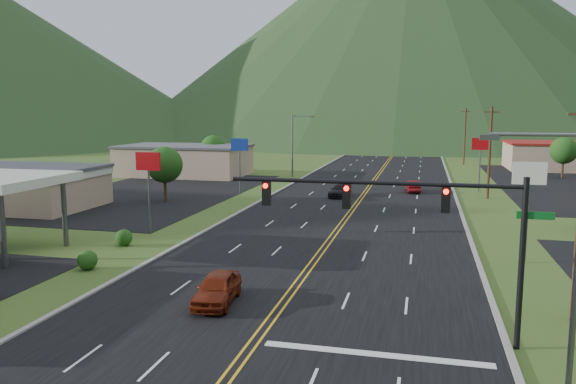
% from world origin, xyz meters
% --- Properties ---
extents(traffic_signal, '(13.10, 0.43, 7.00)m').
position_xyz_m(traffic_signal, '(6.48, 14.00, 5.33)').
color(traffic_signal, black).
rests_on(traffic_signal, ground).
extents(streetlight_east, '(3.28, 0.25, 9.00)m').
position_xyz_m(streetlight_east, '(11.18, 10.00, 5.18)').
color(streetlight_east, '#59595E').
rests_on(streetlight_east, ground).
extents(streetlight_west, '(3.28, 0.25, 9.00)m').
position_xyz_m(streetlight_west, '(-11.68, 70.00, 5.18)').
color(streetlight_west, '#59595E').
rests_on(streetlight_west, ground).
extents(building_west_mid, '(14.40, 10.40, 4.10)m').
position_xyz_m(building_west_mid, '(-32.00, 38.00, 2.27)').
color(building_west_mid, tan).
rests_on(building_west_mid, ground).
extents(building_west_far, '(18.40, 11.40, 4.50)m').
position_xyz_m(building_west_far, '(-28.00, 68.00, 2.26)').
color(building_west_far, tan).
rests_on(building_west_far, ground).
extents(building_east_far, '(16.40, 12.40, 4.50)m').
position_xyz_m(building_east_far, '(28.00, 90.00, 2.26)').
color(building_east_far, tan).
rests_on(building_east_far, ground).
extents(pole_sign_west_a, '(2.00, 0.18, 6.40)m').
position_xyz_m(pole_sign_west_a, '(-14.00, 30.00, 5.05)').
color(pole_sign_west_a, '#59595E').
rests_on(pole_sign_west_a, ground).
extents(pole_sign_west_b, '(2.00, 0.18, 6.40)m').
position_xyz_m(pole_sign_west_b, '(-14.00, 52.00, 5.05)').
color(pole_sign_west_b, '#59595E').
rests_on(pole_sign_west_b, ground).
extents(pole_sign_east_a, '(2.00, 0.18, 6.40)m').
position_xyz_m(pole_sign_east_a, '(13.00, 28.00, 5.05)').
color(pole_sign_east_a, '#59595E').
rests_on(pole_sign_east_a, ground).
extents(pole_sign_east_b, '(2.00, 0.18, 6.40)m').
position_xyz_m(pole_sign_east_b, '(13.00, 60.00, 5.05)').
color(pole_sign_east_b, '#59595E').
rests_on(pole_sign_east_b, ground).
extents(tree_west_a, '(3.84, 3.84, 5.82)m').
position_xyz_m(tree_west_a, '(-20.00, 45.00, 3.89)').
color(tree_west_a, '#382314').
rests_on(tree_west_a, ground).
extents(tree_west_b, '(3.84, 3.84, 5.82)m').
position_xyz_m(tree_west_b, '(-25.00, 72.00, 3.89)').
color(tree_west_b, '#382314').
rests_on(tree_west_b, ground).
extents(tree_east_b, '(3.84, 3.84, 5.82)m').
position_xyz_m(tree_east_b, '(26.00, 78.00, 3.89)').
color(tree_east_b, '#382314').
rests_on(tree_east_b, ground).
extents(utility_pole_b, '(1.60, 0.28, 10.00)m').
position_xyz_m(utility_pole_b, '(13.50, 55.00, 5.13)').
color(utility_pole_b, '#382314').
rests_on(utility_pole_b, ground).
extents(utility_pole_c, '(1.60, 0.28, 10.00)m').
position_xyz_m(utility_pole_c, '(13.50, 95.00, 5.13)').
color(utility_pole_c, '#382314').
rests_on(utility_pole_c, ground).
extents(utility_pole_d, '(1.60, 0.28, 10.00)m').
position_xyz_m(utility_pole_d, '(13.50, 135.00, 5.13)').
color(utility_pole_d, '#382314').
rests_on(utility_pole_d, ground).
extents(mountain_n, '(220.00, 220.00, 85.00)m').
position_xyz_m(mountain_n, '(0.00, 220.00, 42.50)').
color(mountain_n, '#1B3116').
rests_on(mountain_n, ground).
extents(car_red_near, '(2.23, 4.60, 1.51)m').
position_xyz_m(car_red_near, '(-3.19, 16.14, 0.76)').
color(car_red_near, maroon).
rests_on(car_red_near, ground).
extents(car_dark_mid, '(2.30, 4.77, 1.34)m').
position_xyz_m(car_dark_mid, '(-2.38, 52.37, 0.67)').
color(car_dark_mid, black).
rests_on(car_dark_mid, ground).
extents(car_red_far, '(1.86, 4.23, 1.35)m').
position_xyz_m(car_red_far, '(5.47, 58.00, 0.68)').
color(car_red_far, maroon).
rests_on(car_red_far, ground).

